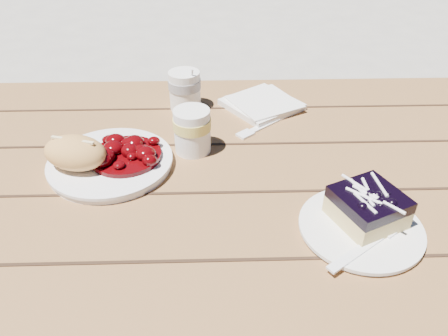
{
  "coord_description": "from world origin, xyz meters",
  "views": [
    {
      "loc": [
        -0.18,
        -0.69,
        1.24
      ],
      "look_at": [
        -0.16,
        -0.09,
        0.81
      ],
      "focal_mm": 35.0,
      "sensor_mm": 36.0,
      "label": 1
    }
  ],
  "objects_px": {
    "dessert_plate": "(360,228)",
    "blueberry_cake": "(368,207)",
    "main_plate": "(111,163)",
    "second_cup": "(192,131)",
    "coffee_cup": "(185,90)",
    "picnic_table": "(296,227)",
    "bread_roll": "(75,153)"
  },
  "relations": [
    {
      "from": "main_plate",
      "to": "second_cup",
      "type": "height_order",
      "value": "second_cup"
    },
    {
      "from": "main_plate",
      "to": "bread_roll",
      "type": "bearing_deg",
      "value": -160.02
    },
    {
      "from": "main_plate",
      "to": "blueberry_cake",
      "type": "bearing_deg",
      "value": -21.63
    },
    {
      "from": "dessert_plate",
      "to": "second_cup",
      "type": "distance_m",
      "value": 0.37
    },
    {
      "from": "second_cup",
      "to": "blueberry_cake",
      "type": "bearing_deg",
      "value": -38.97
    },
    {
      "from": "dessert_plate",
      "to": "main_plate",
      "type": "bearing_deg",
      "value": 156.22
    },
    {
      "from": "blueberry_cake",
      "to": "second_cup",
      "type": "height_order",
      "value": "second_cup"
    },
    {
      "from": "picnic_table",
      "to": "coffee_cup",
      "type": "xyz_separation_m",
      "value": [
        -0.24,
        0.25,
        0.21
      ]
    },
    {
      "from": "dessert_plate",
      "to": "second_cup",
      "type": "height_order",
      "value": "second_cup"
    },
    {
      "from": "blueberry_cake",
      "to": "coffee_cup",
      "type": "height_order",
      "value": "coffee_cup"
    },
    {
      "from": "bread_roll",
      "to": "second_cup",
      "type": "relative_size",
      "value": 1.32
    },
    {
      "from": "picnic_table",
      "to": "coffee_cup",
      "type": "distance_m",
      "value": 0.4
    },
    {
      "from": "main_plate",
      "to": "second_cup",
      "type": "relative_size",
      "value": 2.56
    },
    {
      "from": "bread_roll",
      "to": "dessert_plate",
      "type": "bearing_deg",
      "value": -19.26
    },
    {
      "from": "main_plate",
      "to": "coffee_cup",
      "type": "height_order",
      "value": "coffee_cup"
    },
    {
      "from": "picnic_table",
      "to": "coffee_cup",
      "type": "height_order",
      "value": "coffee_cup"
    },
    {
      "from": "dessert_plate",
      "to": "coffee_cup",
      "type": "bearing_deg",
      "value": 124.66
    },
    {
      "from": "picnic_table",
      "to": "blueberry_cake",
      "type": "height_order",
      "value": "blueberry_cake"
    },
    {
      "from": "bread_roll",
      "to": "second_cup",
      "type": "distance_m",
      "value": 0.22
    },
    {
      "from": "dessert_plate",
      "to": "blueberry_cake",
      "type": "bearing_deg",
      "value": 56.31
    },
    {
      "from": "dessert_plate",
      "to": "coffee_cup",
      "type": "xyz_separation_m",
      "value": [
        -0.3,
        0.43,
        0.04
      ]
    },
    {
      "from": "coffee_cup",
      "to": "main_plate",
      "type": "bearing_deg",
      "value": -119.12
    },
    {
      "from": "main_plate",
      "to": "coffee_cup",
      "type": "relative_size",
      "value": 2.56
    },
    {
      "from": "bread_roll",
      "to": "second_cup",
      "type": "bearing_deg",
      "value": 19.54
    },
    {
      "from": "bread_roll",
      "to": "blueberry_cake",
      "type": "xyz_separation_m",
      "value": [
        0.49,
        -0.15,
        -0.01
      ]
    },
    {
      "from": "bread_roll",
      "to": "dessert_plate",
      "type": "xyz_separation_m",
      "value": [
        0.48,
        -0.17,
        -0.04
      ]
    },
    {
      "from": "coffee_cup",
      "to": "picnic_table",
      "type": "bearing_deg",
      "value": -45.72
    },
    {
      "from": "bread_roll",
      "to": "dessert_plate",
      "type": "height_order",
      "value": "bread_roll"
    },
    {
      "from": "blueberry_cake",
      "to": "second_cup",
      "type": "xyz_separation_m",
      "value": [
        -0.28,
        0.23,
        0.01
      ]
    },
    {
      "from": "main_plate",
      "to": "dessert_plate",
      "type": "relative_size",
      "value": 1.22
    },
    {
      "from": "picnic_table",
      "to": "second_cup",
      "type": "xyz_separation_m",
      "value": [
        -0.22,
        0.06,
        0.21
      ]
    },
    {
      "from": "coffee_cup",
      "to": "dessert_plate",
      "type": "bearing_deg",
      "value": -55.34
    }
  ]
}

